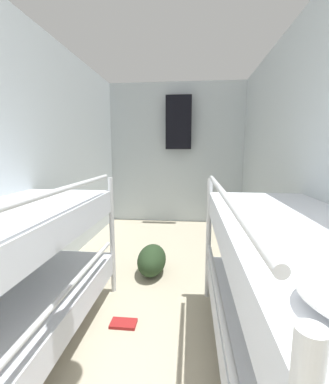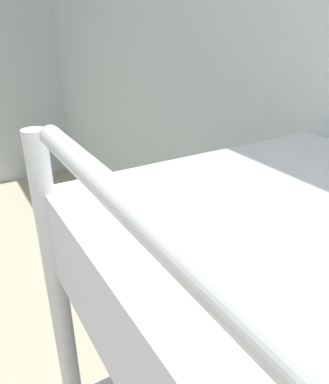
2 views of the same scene
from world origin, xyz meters
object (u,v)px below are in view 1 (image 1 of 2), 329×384
Objects in this scene: bunk_stack_right_near at (300,303)px; duffel_bag at (152,260)px; hanging_coat at (179,123)px; floor_book at (123,324)px.

bunk_stack_right_near is 1.71m from duffel_bag.
duffel_bag is at bearing -95.16° from hanging_coat.
duffel_bag reaches higher than floor_book.
bunk_stack_right_near is 1.28m from floor_book.
duffel_bag is 0.58× the size of hanging_coat.
bunk_stack_right_near is at bearing -26.64° from floor_book.
floor_book is 0.22× the size of hanging_coat.
hanging_coat reaches higher than duffel_bag.
hanging_coat is at bearing 84.84° from duffel_bag.
hanging_coat is at bearing 102.80° from bunk_stack_right_near.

